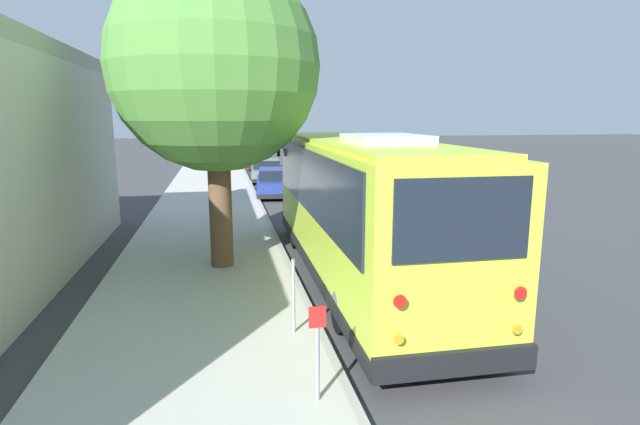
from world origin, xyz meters
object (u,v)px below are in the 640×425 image
object	(u,v)px
street_tree	(215,53)
sign_post_near	(317,352)
parked_sedan_gray	(266,171)
sign_post_far	(293,296)
shuttle_bus	(359,201)
parked_sedan_maroon	(260,161)
parked_sedan_blue	(274,183)

from	to	relation	value
street_tree	sign_post_near	xyz separation A→B (m)	(-6.44, -1.16, -4.39)
parked_sedan_gray	sign_post_far	world-z (taller)	sign_post_far
shuttle_bus	parked_sedan_gray	size ratio (longest dim) A/B	2.27
sign_post_near	sign_post_far	distance (m)	2.11
shuttle_bus	street_tree	size ratio (longest dim) A/B	1.33
shuttle_bus	parked_sedan_maroon	xyz separation A→B (m)	(24.97, 0.29, -1.26)
parked_sedan_maroon	shuttle_bus	bearing A→B (deg)	-177.33
shuttle_bus	street_tree	distance (m)	4.78
parked_sedan_blue	parked_sedan_maroon	xyz separation A→B (m)	(12.18, -0.30, -0.02)
parked_sedan_blue	sign_post_near	distance (m)	17.98
parked_sedan_maroon	sign_post_far	xyz separation A→B (m)	(-27.99, 1.68, 0.21)
sign_post_near	parked_sedan_blue	bearing A→B (deg)	-4.39
parked_sedan_maroon	parked_sedan_blue	bearing A→B (deg)	-179.43
street_tree	sign_post_near	distance (m)	7.88
sign_post_near	sign_post_far	xyz separation A→B (m)	(2.11, 0.00, -0.02)
parked_sedan_gray	parked_sedan_maroon	distance (m)	6.45
sign_post_far	parked_sedan_maroon	bearing A→B (deg)	-3.44
shuttle_bus	parked_sedan_gray	bearing A→B (deg)	2.01
street_tree	sign_post_near	size ratio (longest dim) A/B	6.15
parked_sedan_blue	street_tree	bearing A→B (deg)	172.33
parked_sedan_gray	street_tree	distance (m)	18.01
parked_sedan_gray	street_tree	xyz separation A→B (m)	(-17.21, 2.67, 4.61)
parked_sedan_maroon	sign_post_far	world-z (taller)	sign_post_far
parked_sedan_gray	parked_sedan_maroon	world-z (taller)	same
shuttle_bus	parked_sedan_blue	bearing A→B (deg)	3.25
shuttle_bus	parked_sedan_blue	distance (m)	12.86
sign_post_near	parked_sedan_gray	bearing A→B (deg)	-3.65
parked_sedan_maroon	sign_post_near	bearing A→B (deg)	178.81
street_tree	shuttle_bus	bearing A→B (deg)	-112.70
parked_sedan_gray	shuttle_bus	bearing A→B (deg)	-175.00
parked_sedan_blue	parked_sedan_gray	distance (m)	5.73
parked_sedan_gray	sign_post_near	bearing A→B (deg)	179.92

